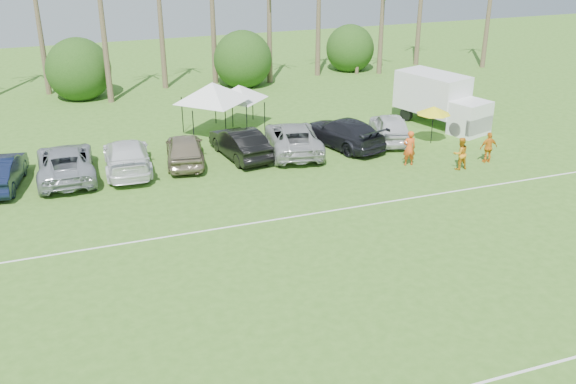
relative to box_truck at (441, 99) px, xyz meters
name	(u,v)px	position (x,y,z in m)	size (l,w,h in m)	color
field_lines	(315,292)	(-14.72, -15.42, -1.67)	(80.00, 12.10, 0.01)	white
bush_tree_1	(78,70)	(-20.72, 15.58, 0.13)	(4.00, 4.00, 4.00)	brown
bush_tree_2	(237,58)	(-8.72, 15.58, 0.13)	(4.00, 4.00, 4.00)	brown
bush_tree_3	(352,50)	(1.28, 15.58, 0.13)	(4.00, 4.00, 4.00)	brown
sideline_player_a	(409,148)	(-5.37, -5.54, -0.73)	(0.69, 0.45, 1.89)	#F0551A
sideline_player_b	(460,153)	(-3.19, -6.96, -0.82)	(0.83, 0.65, 1.71)	orange
sideline_player_c	(489,147)	(-1.21, -6.64, -0.84)	(0.98, 0.41, 1.67)	orange
box_truck	(441,99)	(0.00, 0.00, 0.00)	(4.02, 6.47, 3.13)	white
canopy_tent_left	(212,82)	(-13.88, 2.45, 1.64)	(4.78, 4.78, 3.87)	black
canopy_tent_right	(239,85)	(-11.89, 3.90, 0.98)	(3.83, 3.83, 3.10)	black
market_umbrella	(434,110)	(-2.34, -2.87, 0.30)	(1.97, 1.97, 2.20)	black
parked_car_1	(0,171)	(-25.41, -1.42, -0.86)	(1.72, 4.93, 1.62)	#101833
parked_car_2	(65,162)	(-22.41, -1.20, -0.86)	(2.69, 5.84, 1.62)	#91969E
parked_car_3	(127,156)	(-19.40, -1.30, -0.86)	(2.27, 5.59, 1.62)	white
parked_car_4	(185,149)	(-16.40, -1.25, -0.86)	(1.92, 4.76, 1.62)	gray
parked_car_5	(240,143)	(-13.39, -1.33, -0.86)	(1.72, 4.93, 1.62)	black
parked_car_6	(293,138)	(-10.38, -1.53, -0.86)	(2.69, 5.84, 1.62)	#A6A6A7
parked_car_7	(343,132)	(-7.38, -1.59, -0.86)	(2.27, 5.59, 1.62)	black
parked_car_8	(390,127)	(-4.37, -1.59, -0.86)	(1.92, 4.76, 1.62)	silver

